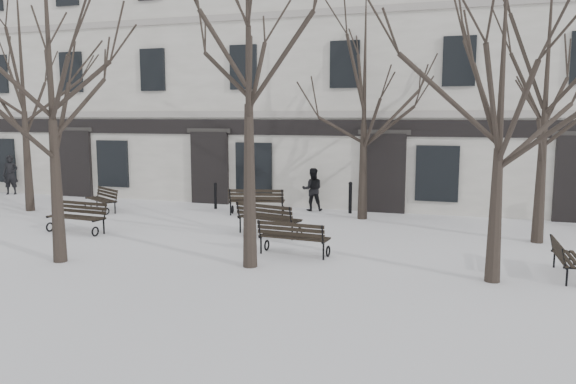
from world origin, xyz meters
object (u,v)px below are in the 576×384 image
at_px(tree_1, 49,48).
at_px(bench_1, 268,218).
at_px(bench_5, 566,258).
at_px(tree_3, 502,80).
at_px(bench_0, 78,216).
at_px(tree_2, 248,20).
at_px(bench_4, 257,201).
at_px(bench_3, 103,199).
at_px(bench_2, 293,237).

height_order(tree_1, bench_1, tree_1).
relative_size(tree_1, bench_5, 5.05).
xyz_separation_m(tree_3, bench_5, (1.55, 0.87, -3.83)).
distance_m(tree_3, bench_0, 12.55).
relative_size(tree_2, bench_4, 4.41).
height_order(bench_0, bench_1, bench_1).
xyz_separation_m(tree_1, tree_2, (4.60, 0.99, 0.56)).
distance_m(tree_3, bench_3, 14.92).
bearing_deg(bench_1, bench_0, 27.88).
bearing_deg(tree_3, bench_0, 172.59).
distance_m(tree_3, bench_4, 10.48).
bearing_deg(bench_1, tree_1, 63.44).
bearing_deg(bench_4, bench_3, -4.01).
height_order(tree_2, tree_3, tree_2).
bearing_deg(bench_5, bench_0, 85.35).
distance_m(bench_0, bench_3, 3.85).
bearing_deg(bench_0, bench_3, 119.99).
bearing_deg(tree_1, tree_3, 8.44).
bearing_deg(bench_5, bench_4, 59.32).
bearing_deg(bench_1, bench_2, 139.41).
relative_size(tree_1, tree_3, 1.20).
bearing_deg(bench_1, bench_5, 179.95).
relative_size(tree_3, bench_0, 3.57).
bearing_deg(bench_0, bench_2, -1.08).
bearing_deg(bench_4, tree_2, 96.22).
bearing_deg(bench_3, tree_2, -3.18).
height_order(tree_3, bench_5, tree_3).
bearing_deg(bench_2, tree_2, 68.23).
bearing_deg(bench_0, tree_3, -2.72).
relative_size(bench_1, bench_2, 1.12).
height_order(tree_1, tree_3, tree_1).
distance_m(bench_2, bench_5, 6.30).
height_order(bench_1, bench_5, bench_1).
bearing_deg(tree_1, bench_5, 11.52).
xyz_separation_m(tree_1, bench_4, (2.27, 7.48, -4.58)).
xyz_separation_m(tree_3, bench_4, (-7.74, 6.00, -3.73)).
relative_size(tree_2, bench_3, 5.10).
height_order(tree_3, bench_2, tree_3).
bearing_deg(bench_2, bench_5, -174.93).
bearing_deg(bench_3, bench_0, -33.64).
relative_size(bench_4, bench_5, 1.27).
xyz_separation_m(tree_1, bench_1, (3.82, 4.37, -4.57)).
distance_m(bench_0, bench_2, 7.16).
xyz_separation_m(bench_1, bench_5, (7.74, -2.02, -0.10)).
xyz_separation_m(tree_1, tree_3, (10.01, 1.49, -0.84)).
bearing_deg(bench_4, bench_5, 137.58).
bearing_deg(tree_1, tree_2, 12.15).
height_order(bench_0, bench_5, bench_0).
bearing_deg(bench_2, bench_0, -1.13).
xyz_separation_m(bench_4, bench_5, (9.29, -5.13, -0.10)).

